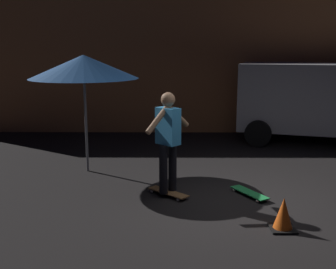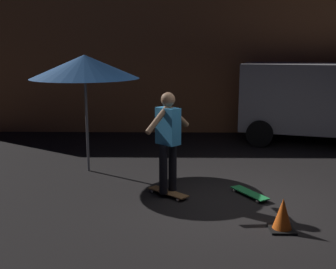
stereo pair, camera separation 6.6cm
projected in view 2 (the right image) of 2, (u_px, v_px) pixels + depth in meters
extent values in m
plane|color=black|center=(242.00, 205.00, 6.64)|extent=(28.00, 28.00, 0.00)
cube|color=#C67A47|center=(178.00, 64.00, 14.01)|extent=(13.29, 4.45, 3.73)
cube|color=#B2B2B7|center=(335.00, 98.00, 10.67)|extent=(4.95, 3.11, 1.70)
cylinder|color=black|center=(266.00, 120.00, 12.27)|extent=(0.70, 0.40, 0.66)
cylinder|color=black|center=(260.00, 134.00, 10.42)|extent=(0.70, 0.40, 0.66)
cylinder|color=slate|center=(87.00, 117.00, 8.24)|extent=(0.05, 0.05, 2.20)
cone|color=#1E4C8C|center=(85.00, 67.00, 8.04)|extent=(2.10, 2.10, 0.45)
cube|color=olive|center=(168.00, 192.00, 7.04)|extent=(0.71, 0.67, 0.02)
sphere|color=silver|center=(185.00, 197.00, 6.90)|extent=(0.05, 0.05, 0.05)
sphere|color=silver|center=(178.00, 200.00, 6.78)|extent=(0.05, 0.05, 0.05)
sphere|color=silver|center=(159.00, 189.00, 7.31)|extent=(0.05, 0.05, 0.05)
sphere|color=silver|center=(152.00, 191.00, 7.19)|extent=(0.05, 0.05, 0.05)
cube|color=green|center=(249.00, 193.00, 7.00)|extent=(0.56, 0.78, 0.02)
sphere|color=silver|center=(234.00, 190.00, 7.23)|extent=(0.05, 0.05, 0.05)
sphere|color=silver|center=(242.00, 189.00, 7.31)|extent=(0.05, 0.05, 0.05)
sphere|color=silver|center=(257.00, 201.00, 6.71)|extent=(0.05, 0.05, 0.05)
sphere|color=silver|center=(266.00, 200.00, 6.80)|extent=(0.05, 0.05, 0.05)
cylinder|color=black|center=(173.00, 167.00, 7.03)|extent=(0.14, 0.14, 0.82)
cylinder|color=black|center=(163.00, 170.00, 6.87)|extent=(0.14, 0.14, 0.82)
cube|color=#338CCC|center=(168.00, 126.00, 6.80)|extent=(0.43, 0.42, 0.60)
sphere|color=#936B4C|center=(168.00, 99.00, 6.71)|extent=(0.23, 0.23, 0.23)
cylinder|color=#936B4C|center=(177.00, 115.00, 6.93)|extent=(0.43, 0.46, 0.46)
cylinder|color=#936B4C|center=(158.00, 119.00, 6.62)|extent=(0.43, 0.46, 0.46)
cube|color=black|center=(282.00, 229.00, 5.73)|extent=(0.34, 0.34, 0.03)
cone|color=#EA5914|center=(283.00, 214.00, 5.68)|extent=(0.28, 0.28, 0.46)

